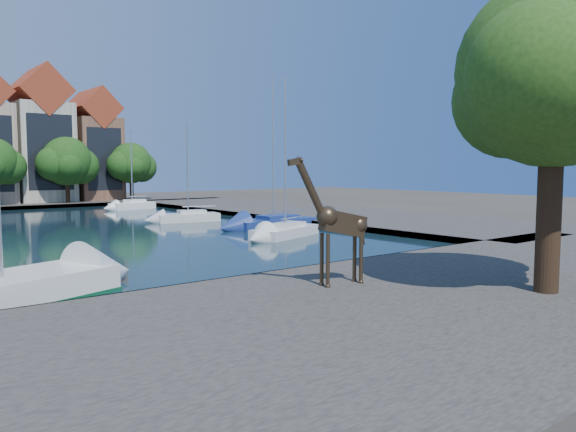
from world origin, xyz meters
name	(u,v)px	position (x,y,z in m)	size (l,w,h in m)	color
ground	(219,291)	(0.00, 0.00, 0.00)	(160.00, 160.00, 0.00)	#38332B
water_basin	(43,233)	(0.00, 24.00, 0.04)	(38.00, 50.00, 0.08)	black
near_quay	(348,324)	(0.00, -7.00, 0.25)	(50.00, 14.00, 0.50)	#49453F
right_quay	(307,212)	(25.00, 24.00, 0.25)	(14.00, 52.00, 0.50)	#49453F
plane_tree	(556,79)	(7.62, -9.01, 7.67)	(8.32, 6.40, 10.62)	#332114
townhouse_east_mid	(40,140)	(8.50, 55.99, 8.10)	(6.43, 9.18, 16.65)	beige
townhouse_east_end	(92,149)	(15.00, 55.99, 7.11)	(5.44, 9.18, 14.43)	brown
far_tree_east	(68,163)	(10.11, 50.49, 5.24)	(7.54, 5.80, 7.84)	#332114
far_tree_far_east	(132,164)	(18.09, 50.49, 5.08)	(6.76, 5.20, 7.36)	#332114
giraffe_statue	(337,223)	(2.69, -3.71, 2.75)	(3.21, 0.84, 4.59)	#382A1C
sailboat_right_a	(285,229)	(12.00, 11.07, 0.60)	(6.12, 3.92, 10.57)	silver
sailboat_right_b	(273,221)	(15.00, 16.36, 0.59)	(7.15, 2.82, 11.52)	navy
sailboat_right_c	(188,215)	(12.00, 24.52, 0.61)	(5.50, 2.90, 8.40)	silver
sailboat_right_d	(132,204)	(14.03, 41.03, 0.67)	(5.32, 2.82, 8.71)	white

